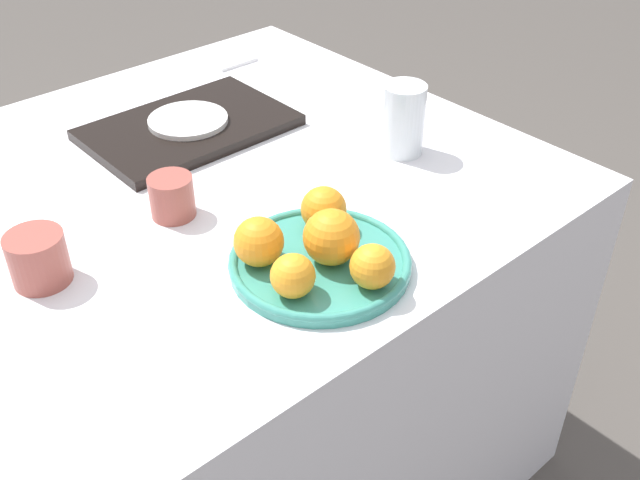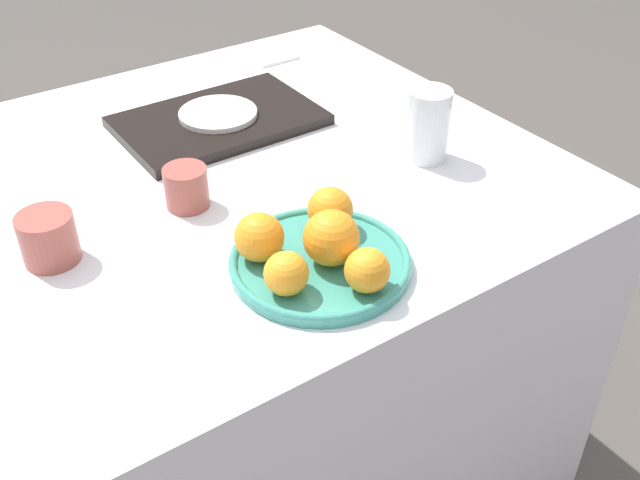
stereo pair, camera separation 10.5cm
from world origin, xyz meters
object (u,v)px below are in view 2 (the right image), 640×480
Objects in this scene: side_plate at (218,114)px; cup_0 at (48,238)px; fruit_platter at (320,262)px; water_glass at (428,125)px; cup_2 at (186,187)px; orange_4 at (367,270)px; orange_0 at (331,238)px; orange_1 at (286,274)px; napkin at (269,54)px; serving_tray at (219,121)px; orange_2 at (330,210)px; orange_3 at (259,237)px.

cup_0 reaches higher than side_plate.
water_glass is (0.34, 0.16, 0.05)m from fruit_platter.
orange_4 is at bearing -74.18° from cup_2.
orange_0 is 0.54× the size of side_plate.
fruit_platter is at bearing 22.75° from orange_1.
side_plate is at bearing -137.14° from napkin.
cup_2 is 0.63m from napkin.
serving_tray is (0.17, 0.51, -0.04)m from orange_1.
orange_2 is 0.98× the size of cup_2.
orange_4 is (0.08, -0.14, -0.00)m from orange_3.
napkin is (0.26, 0.24, -0.01)m from serving_tray.
orange_1 is 0.29m from cup_2.
orange_0 is 1.29× the size of orange_4.
fruit_platter is 3.81× the size of orange_2.
orange_2 reaches higher than orange_4.
orange_4 is at bearing -97.67° from side_plate.
orange_4 is 0.89× the size of cup_2.
cup_0 reaches higher than napkin.
cup_2 is at bearing 124.58° from orange_2.
orange_2 is 0.25m from cup_2.
fruit_platter is 2.45× the size of napkin.
orange_1 is 0.11m from orange_4.
water_glass reaches higher than orange_0.
orange_0 is 0.41m from cup_0.
serving_tray is at bearing 85.21° from orange_2.
cup_0 is 0.82m from napkin.
orange_0 is at bearing -152.46° from water_glass.
orange_0 is 0.08m from orange_2.
cup_0 is (-0.65, 0.08, -0.03)m from water_glass.
orange_1 is 0.36m from cup_0.
orange_0 reaches higher than napkin.
cup_2 is at bearing 166.79° from water_glass.
orange_4 is 0.58× the size of napkin.
water_glass reaches higher than orange_2.
side_plate is (0.09, 0.48, 0.01)m from fruit_platter.
orange_0 is at bearing 93.16° from orange_4.
napkin is (0.35, 0.72, -0.01)m from fruit_platter.
side_plate is 0.47m from cup_0.
orange_1 is at bearing -155.23° from water_glass.
serving_tray is at bearing 127.60° from water_glass.
orange_3 reaches higher than napkin.
orange_1 is 0.16m from orange_2.
orange_2 is 0.42m from side_plate.
cup_2 is at bearing 105.82° from orange_4.
orange_3 is 0.21m from cup_2.
cup_0 is (-0.40, -0.24, 0.03)m from serving_tray.
side_plate is (0.00, 0.00, 0.02)m from serving_tray.
serving_tray is at bearing 79.08° from fruit_platter.
orange_3 is at bearing -110.61° from serving_tray.
orange_0 is 0.22× the size of serving_tray.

